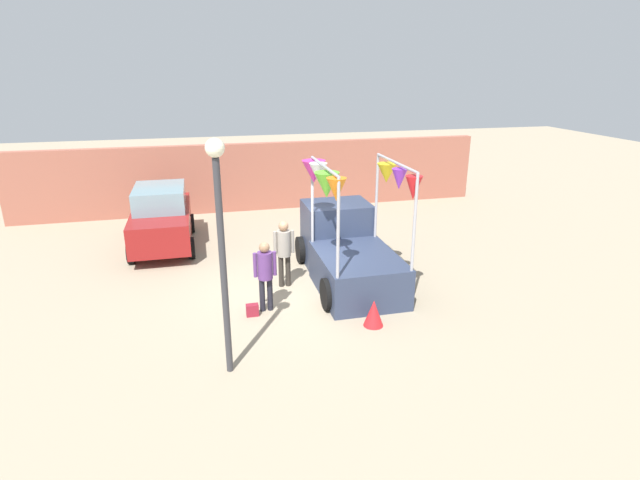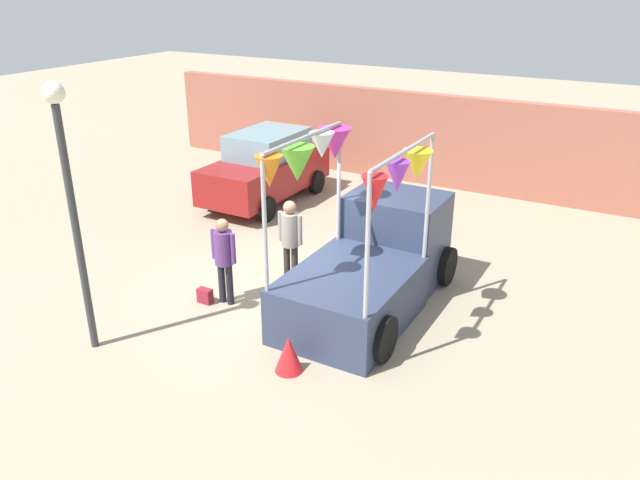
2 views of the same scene
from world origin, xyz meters
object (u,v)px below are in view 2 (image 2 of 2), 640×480
at_px(person_customer, 224,253).
at_px(person_vendor, 290,235).
at_px(vendor_truck, 374,256).
at_px(parked_car, 266,167).
at_px(street_lamp, 69,186).
at_px(folded_kite_bundle_crimson, 289,354).
at_px(handbag, 205,296).

bearing_deg(person_customer, person_vendor, 62.37).
height_order(vendor_truck, parked_car, vendor_truck).
xyz_separation_m(person_vendor, street_lamp, (-1.65, -3.50, 1.72)).
bearing_deg(folded_kite_bundle_crimson, handbag, 156.79).
distance_m(vendor_truck, parked_car, 6.10).
relative_size(vendor_truck, person_vendor, 2.32).
xyz_separation_m(person_vendor, handbag, (-1.00, -1.44, -0.92)).
height_order(person_vendor, folded_kite_bundle_crimson, person_vendor).
relative_size(vendor_truck, folded_kite_bundle_crimson, 6.74).
xyz_separation_m(parked_car, person_customer, (2.53, -5.13, 0.07)).
height_order(handbag, street_lamp, street_lamp).
bearing_deg(street_lamp, person_customer, 66.07).
xyz_separation_m(person_vendor, folded_kite_bundle_crimson, (1.52, -2.52, -0.76)).
relative_size(parked_car, folded_kite_bundle_crimson, 6.67).
distance_m(person_vendor, folded_kite_bundle_crimson, 3.04).
height_order(parked_car, folded_kite_bundle_crimson, parked_car).
bearing_deg(folded_kite_bundle_crimson, street_lamp, -162.84).
distance_m(person_customer, handbag, 0.96).
distance_m(parked_car, handbag, 5.81).
xyz_separation_m(parked_car, folded_kite_bundle_crimson, (4.70, -6.41, -0.64)).
relative_size(person_vendor, folded_kite_bundle_crimson, 2.91).
bearing_deg(person_vendor, vendor_truck, 6.48).
distance_m(vendor_truck, person_vendor, 1.70).
relative_size(handbag, street_lamp, 0.07).
height_order(person_vendor, street_lamp, street_lamp).
bearing_deg(person_vendor, person_customer, -117.63).
bearing_deg(parked_car, street_lamp, -78.36).
xyz_separation_m(vendor_truck, parked_car, (-4.85, 3.70, 0.03)).
bearing_deg(street_lamp, person_vendor, 64.73).
height_order(parked_car, handbag, parked_car).
bearing_deg(folded_kite_bundle_crimson, person_customer, 149.46).
distance_m(vendor_truck, person_customer, 2.74).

